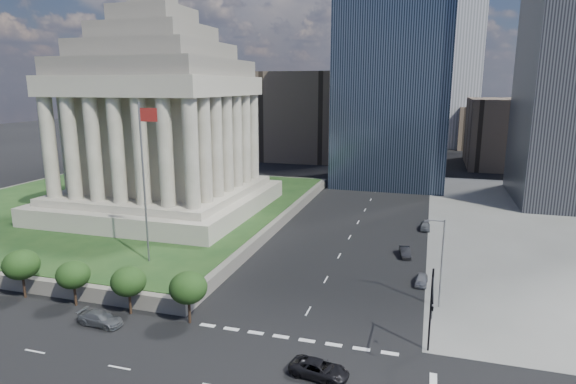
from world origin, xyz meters
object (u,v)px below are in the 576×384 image
at_px(street_lamp_north, 440,258).
at_px(parked_sedan_far, 425,226).
at_px(pickup_truck, 319,369).
at_px(war_memorial, 158,100).
at_px(parked_sedan_near, 421,280).
at_px(suv_grey, 100,319).
at_px(flagpole, 145,175).
at_px(traffic_signal_ne, 431,306).
at_px(parked_sedan_mid, 405,252).

xyz_separation_m(street_lamp_north, parked_sedan_far, (-1.83, 29.58, -4.98)).
bearing_deg(pickup_truck, war_memorial, 52.11).
bearing_deg(street_lamp_north, pickup_truck, -120.13).
distance_m(war_memorial, street_lamp_north, 54.92).
bearing_deg(parked_sedan_near, war_memorial, 162.37).
height_order(war_memorial, parked_sedan_far, war_memorial).
bearing_deg(war_memorial, parked_sedan_near, -20.68).
bearing_deg(war_memorial, suv_grey, -68.55).
distance_m(flagpole, street_lamp_north, 35.95).
bearing_deg(parked_sedan_near, pickup_truck, -106.00).
relative_size(flagpole, street_lamp_north, 2.00).
xyz_separation_m(flagpole, traffic_signal_ne, (34.33, -10.30, -7.86)).
height_order(traffic_signal_ne, suv_grey, traffic_signal_ne).
xyz_separation_m(suv_grey, parked_sedan_near, (30.97, 19.83, -0.08)).
bearing_deg(pickup_truck, suv_grey, 92.50).
height_order(traffic_signal_ne, pickup_truck, traffic_signal_ne).
bearing_deg(parked_sedan_far, suv_grey, -126.04).
relative_size(street_lamp_north, parked_sedan_far, 2.52).
distance_m(war_memorial, suv_grey, 44.82).
distance_m(pickup_truck, parked_sedan_far, 46.55).
distance_m(war_memorial, traffic_signal_ne, 60.00).
distance_m(traffic_signal_ne, parked_sedan_mid, 27.40).
bearing_deg(flagpole, traffic_signal_ne, -16.71).
relative_size(traffic_signal_ne, pickup_truck, 1.59).
bearing_deg(parked_sedan_mid, traffic_signal_ne, -91.79).
distance_m(flagpole, suv_grey, 18.13).
height_order(suv_grey, parked_sedan_far, suv_grey).
xyz_separation_m(parked_sedan_mid, parked_sedan_far, (2.50, 14.10, 0.02)).
xyz_separation_m(parked_sedan_near, parked_sedan_mid, (-2.50, 9.65, 0.04)).
xyz_separation_m(street_lamp_north, suv_grey, (-32.79, -14.00, -4.97)).
bearing_deg(war_memorial, flagpole, -63.11).
distance_m(pickup_truck, parked_sedan_mid, 32.23).
xyz_separation_m(street_lamp_north, parked_sedan_mid, (-4.33, 15.48, -5.01)).
bearing_deg(traffic_signal_ne, war_memorial, 143.58).
relative_size(pickup_truck, parked_sedan_mid, 1.27).
xyz_separation_m(flagpole, street_lamp_north, (35.16, 1.00, -7.45)).
relative_size(parked_sedan_near, parked_sedan_mid, 0.91).
distance_m(flagpole, parked_sedan_near, 36.24).
bearing_deg(pickup_truck, street_lamp_north, -21.91).
relative_size(flagpole, parked_sedan_far, 5.03).
relative_size(flagpole, parked_sedan_near, 5.55).
height_order(pickup_truck, parked_sedan_far, pickup_truck).
distance_m(street_lamp_north, suv_grey, 36.00).
xyz_separation_m(street_lamp_north, pickup_truck, (-9.48, -16.34, -4.96)).
distance_m(street_lamp_north, parked_sedan_far, 30.06).
bearing_deg(suv_grey, flagpole, 13.84).
bearing_deg(war_memorial, pickup_truck, -46.10).
bearing_deg(war_memorial, street_lamp_north, -25.92).
height_order(flagpole, suv_grey, flagpole).
height_order(flagpole, street_lamp_north, flagpole).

